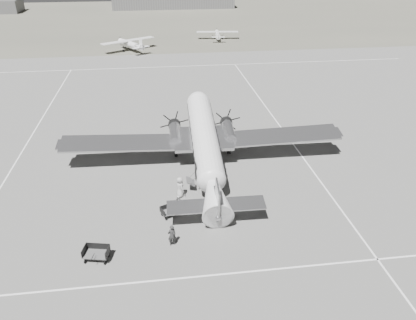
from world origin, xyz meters
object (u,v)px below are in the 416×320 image
Objects in this scene: passenger at (180,187)px; light_plane_left at (130,45)px; ramp_agent at (179,204)px; dc3_airliner at (205,145)px; light_plane_right at (217,35)px; ground_crew at (172,235)px; baggage_cart_far at (96,254)px; baggage_cart_near at (170,211)px.

light_plane_left is at bearing -16.16° from passenger.
dc3_airliner is at bearing 9.20° from ramp_agent.
passenger is (-13.65, -66.55, -0.06)m from light_plane_right.
light_plane_right is at bearing -34.18° from passenger.
light_plane_left is 22.12m from light_plane_right.
ground_crew is (-14.73, -73.11, -0.14)m from light_plane_right.
baggage_cart_far is (-20.18, -74.04, -0.50)m from light_plane_right.
light_plane_left is 64.84m from baggage_cart_far.
light_plane_right is 5.58× the size of ground_crew.
light_plane_left is 6.29× the size of passenger.
ramp_agent is (-3.07, -6.82, -1.95)m from dc3_airliner.
dc3_airliner is 2.39× the size of light_plane_left.
baggage_cart_near is (-14.67, -69.36, -0.58)m from light_plane_right.
passenger is (6.53, 7.49, 0.44)m from baggage_cart_far.
light_plane_right is 70.31m from ramp_agent.
light_plane_right reaches higher than baggage_cart_near.
baggage_cart_near is 0.83× the size of passenger.
ramp_agent is (6.24, -59.73, -0.44)m from light_plane_left.
dc3_airliner reaches higher than light_plane_right.
light_plane_left reaches higher than ground_crew.
dc3_airliner is at bearing -125.98° from ground_crew.
light_plane_left is at bearing -101.56° from ground_crew.
baggage_cart_near is 0.98× the size of ramp_agent.
dc3_airliner is 17.71× the size of ramp_agent.
ramp_agent is at bearing 152.10° from passenger.
baggage_cart_near is at bearing -95.82° from light_plane_right.
light_plane_right is 67.94m from passenger.
baggage_cart_near is (-3.86, -7.25, -2.31)m from dc3_airliner.
ground_crew reaches higher than baggage_cart_near.
ground_crew is at bearing -158.13° from ramp_agent.
passenger is (6.46, -57.35, -0.29)m from light_plane_left.
passenger is at bearing 61.19° from baggage_cart_far.
light_plane_left is at bearing 70.31° from baggage_cart_near.
passenger is (1.02, 2.81, 0.51)m from baggage_cart_near.
baggage_cart_near is 0.98m from ramp_agent.
light_plane_left is 7.40× the size of ramp_agent.
dc3_airliner reaches higher than baggage_cart_near.
baggage_cart_near is 3.78m from ground_crew.
light_plane_left reaches higher than passenger.
light_plane_right reaches higher than ground_crew.
light_plane_left reaches higher than ramp_agent.
ramp_agent is 2.39m from passenger.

